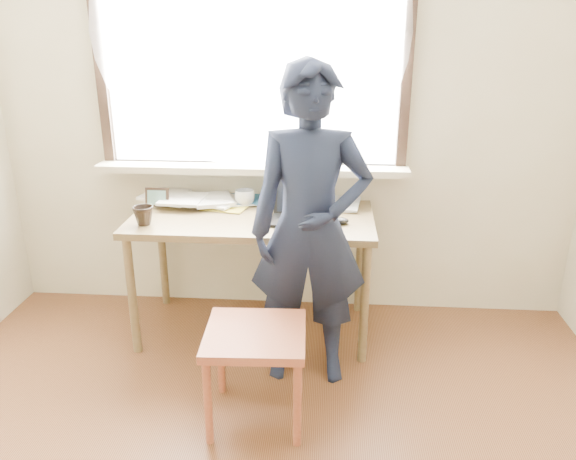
# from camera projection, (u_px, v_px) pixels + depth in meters

# --- Properties ---
(room_shell) EXTENTS (3.52, 4.02, 2.61)m
(room_shell) POSITION_uv_depth(u_px,v_px,m) (225.00, 67.00, 1.49)
(room_shell) COLOR beige
(room_shell) RESTS_ON ground
(desk) EXTENTS (1.36, 0.68, 0.73)m
(desk) POSITION_uv_depth(u_px,v_px,m) (253.00, 228.00, 3.18)
(desk) COLOR brown
(desk) RESTS_ON ground
(laptop) EXTENTS (0.33, 0.27, 0.22)m
(laptop) POSITION_uv_depth(u_px,v_px,m) (302.00, 210.00, 3.08)
(laptop) COLOR black
(laptop) RESTS_ON desk
(mug_white) EXTENTS (0.17, 0.17, 0.09)m
(mug_white) POSITION_uv_depth(u_px,v_px,m) (245.00, 198.00, 3.31)
(mug_white) COLOR white
(mug_white) RESTS_ON desk
(mug_dark) EXTENTS (0.14, 0.14, 0.10)m
(mug_dark) POSITION_uv_depth(u_px,v_px,m) (144.00, 216.00, 2.99)
(mug_dark) COLOR black
(mug_dark) RESTS_ON desk
(mouse) EXTENTS (0.09, 0.06, 0.04)m
(mouse) POSITION_uv_depth(u_px,v_px,m) (340.00, 221.00, 3.01)
(mouse) COLOR black
(mouse) RESTS_ON desk
(desk_clutter) EXTENTS (0.85, 0.53, 0.06)m
(desk_clutter) POSITION_uv_depth(u_px,v_px,m) (179.00, 199.00, 3.35)
(desk_clutter) COLOR white
(desk_clutter) RESTS_ON desk
(book_a) EXTENTS (0.19, 0.25, 0.02)m
(book_a) POSITION_uv_depth(u_px,v_px,m) (188.00, 200.00, 3.39)
(book_a) COLOR white
(book_a) RESTS_ON desk
(book_b) EXTENTS (0.24, 0.30, 0.02)m
(book_b) POSITION_uv_depth(u_px,v_px,m) (325.00, 203.00, 3.33)
(book_b) COLOR white
(book_b) RESTS_ON desk
(picture_frame) EXTENTS (0.14, 0.02, 0.11)m
(picture_frame) POSITION_uv_depth(u_px,v_px,m) (157.00, 199.00, 3.26)
(picture_frame) COLOR black
(picture_frame) RESTS_ON desk
(work_chair) EXTENTS (0.46, 0.44, 0.46)m
(work_chair) POSITION_uv_depth(u_px,v_px,m) (255.00, 345.00, 2.52)
(work_chair) COLOR #9D5033
(work_chair) RESTS_ON ground
(person) EXTENTS (0.60, 0.41, 1.61)m
(person) POSITION_uv_depth(u_px,v_px,m) (310.00, 229.00, 2.72)
(person) COLOR black
(person) RESTS_ON ground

